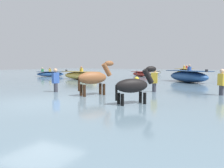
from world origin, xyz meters
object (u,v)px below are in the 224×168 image
Objects in this scene: horse_lead_chestnut at (94,79)px; boat_near_port at (50,74)px; person_wading_close at (154,83)px; boat_mid_outer at (140,74)px; person_onlooker_right at (56,83)px; boat_mid_channel at (185,72)px; boat_far_inshore at (80,75)px; boat_distant_west at (188,76)px; boat_far_offshore at (154,72)px; person_spectator_far at (222,86)px; channel_buoy at (137,79)px; horse_trailing_black at (134,87)px.

horse_lead_chestnut is 0.65× the size of boat_near_port.
boat_mid_outer is at bearing 115.01° from person_wading_close.
horse_lead_chestnut is at bearing -74.88° from boat_mid_outer.
boat_mid_outer is at bearing 105.12° from horse_lead_chestnut.
person_wading_close is at bearing 29.46° from person_onlooker_right.
boat_mid_channel is at bearing 43.98° from boat_near_port.
boat_near_port is 17.40m from person_wading_close.
boat_far_inshore is at bearing 119.67° from person_onlooker_right.
boat_mid_channel is 1.45× the size of boat_mid_outer.
boat_distant_west reaches higher than boat_mid_channel.
boat_far_offshore reaches higher than boat_mid_outer.
person_spectator_far is at bearing -62.61° from boat_far_offshore.
person_wading_close is at bearing -59.82° from channel_buoy.
boat_far_inshore reaches higher than boat_far_offshore.
boat_far_offshore is (-0.35, 5.54, -0.01)m from boat_mid_outer.
person_onlooker_right reaches higher than boat_near_port.
boat_near_port is at bearing 142.61° from horse_trailing_black.
person_spectator_far is (2.87, -7.19, -0.02)m from boat_distant_west.
boat_mid_outer is (-6.45, 5.95, -0.17)m from boat_distant_west.
boat_far_inshore is 5.36m from channel_buoy.
boat_distant_west is 7.74m from person_spectator_far.
boat_far_offshore is 21.03m from person_spectator_far.
boat_mid_outer is at bearing 137.33° from boat_distant_west.
horse_trailing_black is at bearing -68.42° from boat_mid_outer.
boat_far_offshore is at bearing 103.13° from channel_buoy.
person_wading_close reaches higher than channel_buoy.
boat_far_offshore is (-6.81, 11.49, -0.18)m from boat_distant_west.
boat_near_port is at bearing 176.86° from boat_distant_west.
person_wading_close is at bearing -91.50° from boat_distant_west.
boat_mid_channel is 20.94m from person_spectator_far.
boat_far_offshore is at bearing 93.65° from boat_mid_outer.
boat_far_offshore is at bearing 96.05° from person_onlooker_right.
boat_distant_west is 1.57× the size of boat_far_offshore.
boat_far_inshore reaches higher than channel_buoy.
horse_lead_chestnut is 1.13× the size of horse_trailing_black.
person_spectator_far is (9.68, -18.67, 0.16)m from boat_far_offshore.
person_wading_close is 7.27m from channel_buoy.
person_spectator_far is at bearing -41.78° from channel_buoy.
boat_distant_west reaches higher than horse_trailing_black.
horse_lead_chestnut is at bearing -150.58° from person_spectator_far.
boat_far_inshore is at bearing -109.36° from boat_mid_outer.
boat_far_offshore is at bearing 79.90° from boat_far_inshore.
channel_buoy is at bearing -69.95° from boat_mid_outer.
boat_distant_west reaches higher than channel_buoy.
boat_distant_west is 10.91m from person_onlooker_right.
boat_near_port is 13.72m from boat_far_offshore.
boat_far_inshore is 8.20m from boat_mid_outer.
boat_near_port is at bearing -136.02° from boat_mid_channel.
horse_trailing_black is 0.67× the size of boat_far_offshore.
boat_mid_channel is 7.80m from boat_mid_outer.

